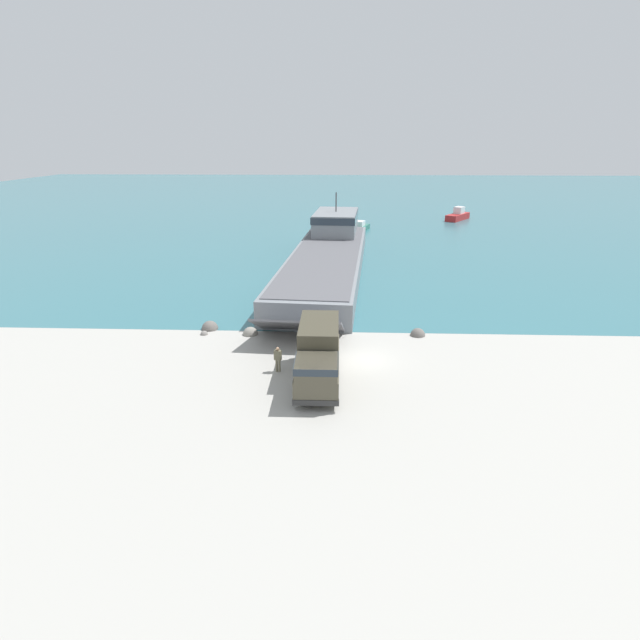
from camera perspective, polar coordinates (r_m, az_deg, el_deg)
ground_plane at (r=33.23m, az=4.47°, el=-4.52°), size 240.00×240.00×0.00m
water_surface at (r=125.94m, az=2.94°, el=13.63°), size 240.00×180.00×0.01m
landing_craft at (r=56.83m, az=1.02°, el=7.79°), size 10.06×39.65×7.43m
military_truck at (r=29.61m, az=-0.18°, el=-4.02°), size 2.49×7.27×3.36m
soldier_on_ramp at (r=31.20m, az=-4.84°, el=-4.30°), size 0.48×0.33×1.65m
moored_boat_a at (r=81.06m, az=4.39°, el=10.47°), size 4.16×7.16×1.52m
moored_boat_b at (r=95.72m, az=15.48°, el=11.43°), size 5.40×6.57×2.30m
shoreline_rock_a at (r=38.28m, az=-13.09°, el=-1.62°), size 0.57×0.57×0.57m
shoreline_rock_b at (r=37.83m, az=11.11°, el=-1.73°), size 1.09×1.09×1.09m
shoreline_rock_c at (r=37.67m, az=-7.95°, el=-1.63°), size 1.13×1.13×1.13m
shoreline_rock_d at (r=39.29m, az=-12.46°, el=-1.00°), size 1.27×1.27×1.27m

